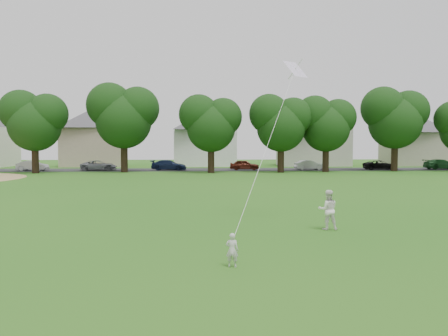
{
  "coord_description": "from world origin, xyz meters",
  "views": [
    {
      "loc": [
        -0.82,
        -12.16,
        3.04
      ],
      "look_at": [
        -0.03,
        2.0,
        2.3
      ],
      "focal_mm": 35.0,
      "sensor_mm": 36.0,
      "label": 1
    }
  ],
  "objects": [
    {
      "name": "house_row",
      "position": [
        0.83,
        52.0,
        5.06
      ],
      "size": [
        76.57,
        14.13,
        10.11
      ],
      "color": "white",
      "rests_on": "ground"
    },
    {
      "name": "parked_cars",
      "position": [
        2.2,
        41.0,
        0.61
      ],
      "size": [
        64.23,
        2.34,
        1.26
      ],
      "color": "black",
      "rests_on": "ground"
    },
    {
      "name": "ground",
      "position": [
        0.0,
        0.0,
        0.0
      ],
      "size": [
        160.0,
        160.0,
        0.0
      ],
      "primitive_type": "plane",
      "color": "#235F15",
      "rests_on": "ground"
    },
    {
      "name": "tree_row",
      "position": [
        4.3,
        36.79,
        6.13
      ],
      "size": [
        81.0,
        7.79,
        10.29
      ],
      "color": "black",
      "rests_on": "ground"
    },
    {
      "name": "toddler",
      "position": [
        -0.02,
        -1.43,
        0.43
      ],
      "size": [
        0.35,
        0.26,
        0.86
      ],
      "primitive_type": "imported",
      "rotation": [
        0.0,
        0.0,
        2.96
      ],
      "color": "silver",
      "rests_on": "ground"
    },
    {
      "name": "street",
      "position": [
        0.0,
        42.0,
        0.01
      ],
      "size": [
        90.0,
        7.0,
        0.01
      ],
      "primitive_type": "cube",
      "color": "#2D2D30",
      "rests_on": "ground"
    },
    {
      "name": "older_boy",
      "position": [
        3.78,
        3.2,
        0.72
      ],
      "size": [
        0.74,
        0.6,
        1.44
      ],
      "primitive_type": "imported",
      "rotation": [
        0.0,
        0.0,
        3.06
      ],
      "color": "white",
      "rests_on": "ground"
    },
    {
      "name": "kite",
      "position": [
        1.47,
        1.79,
        3.33
      ],
      "size": [
        2.08,
        3.78,
        8.93
      ],
      "color": "white",
      "rests_on": "ground"
    }
  ]
}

